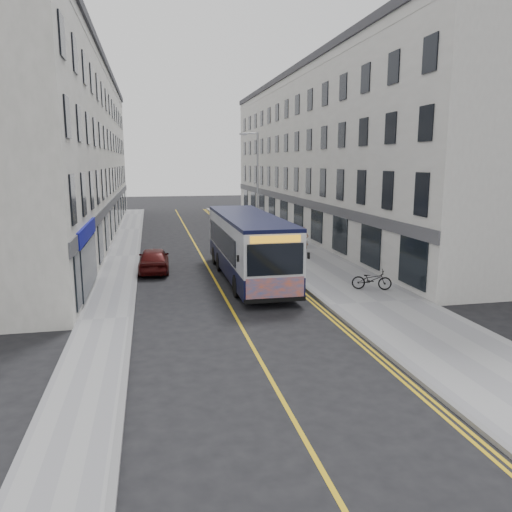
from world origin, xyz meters
name	(u,v)px	position (x,y,z in m)	size (l,w,h in m)	color
ground	(229,305)	(0.00, 0.00, 0.00)	(140.00, 140.00, 0.00)	black
pavement_east	(292,250)	(6.25, 12.00, 0.06)	(4.50, 64.00, 0.12)	gray
pavement_west	(122,257)	(-5.00, 12.00, 0.06)	(2.00, 64.00, 0.12)	gray
kerb_east	(260,251)	(4.00, 12.00, 0.07)	(0.18, 64.00, 0.13)	slate
kerb_west	(138,256)	(-4.00, 12.00, 0.07)	(0.18, 64.00, 0.13)	slate
road_centre_line	(201,255)	(0.00, 12.00, 0.00)	(0.12, 64.00, 0.01)	gold
road_dbl_yellow_inner	(254,253)	(3.55, 12.00, 0.00)	(0.10, 64.00, 0.01)	gold
road_dbl_yellow_outer	(256,252)	(3.75, 12.00, 0.00)	(0.10, 64.00, 0.01)	gold
terrace_east	(323,156)	(11.50, 21.00, 6.50)	(6.00, 46.00, 13.00)	silver
terrace_west	(70,155)	(-9.00, 21.00, 6.50)	(6.00, 46.00, 13.00)	silver
streetlamp	(256,185)	(4.17, 14.00, 4.38)	(1.32, 0.18, 8.00)	#989AA0
city_bus	(248,244)	(1.73, 4.57, 1.82)	(2.67, 11.46, 3.33)	black
bicycle	(372,279)	(6.85, 0.75, 0.60)	(0.64, 1.83, 0.96)	black
pedestrian_near	(304,240)	(6.56, 10.44, 0.98)	(0.62, 0.41, 1.71)	brown
pedestrian_far	(272,230)	(5.76, 15.75, 0.97)	(0.82, 0.64, 1.69)	black
car_white	(228,226)	(3.20, 21.02, 0.72)	(1.52, 4.35, 1.43)	white
car_maroon	(154,259)	(-3.05, 7.31, 0.69)	(1.64, 4.07, 1.39)	#450C0B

